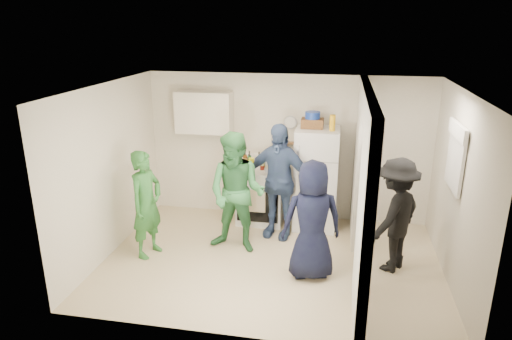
{
  "coord_description": "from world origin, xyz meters",
  "views": [
    {
      "loc": [
        0.87,
        -5.81,
        3.33
      ],
      "look_at": [
        -0.3,
        0.4,
        1.25
      ],
      "focal_mm": 32.0,
      "sensor_mm": 36.0,
      "label": 1
    }
  ],
  "objects_px": {
    "fridge": "(316,179)",
    "person_green_center": "(237,193)",
    "wicker_basket": "(312,123)",
    "person_nook": "(395,215)",
    "yellow_cup_stack_top": "(332,123)",
    "blue_bowl": "(313,115)",
    "person_denim": "(278,181)",
    "stove": "(261,195)",
    "person_navy": "(312,220)",
    "person_green_left": "(147,204)"
  },
  "relations": [
    {
      "from": "fridge",
      "to": "person_green_center",
      "type": "height_order",
      "value": "person_green_center"
    },
    {
      "from": "wicker_basket",
      "to": "person_nook",
      "type": "height_order",
      "value": "wicker_basket"
    },
    {
      "from": "person_green_center",
      "to": "yellow_cup_stack_top",
      "type": "bearing_deg",
      "value": 44.83
    },
    {
      "from": "blue_bowl",
      "to": "yellow_cup_stack_top",
      "type": "bearing_deg",
      "value": -25.11
    },
    {
      "from": "person_green_center",
      "to": "person_denim",
      "type": "distance_m",
      "value": 0.8
    },
    {
      "from": "stove",
      "to": "person_denim",
      "type": "relative_size",
      "value": 0.51
    },
    {
      "from": "wicker_basket",
      "to": "person_denim",
      "type": "distance_m",
      "value": 1.09
    },
    {
      "from": "stove",
      "to": "wicker_basket",
      "type": "bearing_deg",
      "value": 1.38
    },
    {
      "from": "blue_bowl",
      "to": "person_denim",
      "type": "xyz_separation_m",
      "value": [
        -0.47,
        -0.51,
        -0.97
      ]
    },
    {
      "from": "wicker_basket",
      "to": "blue_bowl",
      "type": "distance_m",
      "value": 0.13
    },
    {
      "from": "person_navy",
      "to": "fridge",
      "type": "bearing_deg",
      "value": -103.41
    },
    {
      "from": "person_navy",
      "to": "person_nook",
      "type": "relative_size",
      "value": 1.01
    },
    {
      "from": "blue_bowl",
      "to": "person_navy",
      "type": "distance_m",
      "value": 1.98
    },
    {
      "from": "yellow_cup_stack_top",
      "to": "person_green_center",
      "type": "relative_size",
      "value": 0.14
    },
    {
      "from": "blue_bowl",
      "to": "person_nook",
      "type": "relative_size",
      "value": 0.15
    },
    {
      "from": "person_green_left",
      "to": "blue_bowl",
      "type": "bearing_deg",
      "value": -40.01
    },
    {
      "from": "blue_bowl",
      "to": "person_green_center",
      "type": "height_order",
      "value": "blue_bowl"
    },
    {
      "from": "yellow_cup_stack_top",
      "to": "person_green_left",
      "type": "xyz_separation_m",
      "value": [
        -2.57,
        -1.34,
        -1.01
      ]
    },
    {
      "from": "yellow_cup_stack_top",
      "to": "person_denim",
      "type": "relative_size",
      "value": 0.13
    },
    {
      "from": "fridge",
      "to": "wicker_basket",
      "type": "height_order",
      "value": "wicker_basket"
    },
    {
      "from": "yellow_cup_stack_top",
      "to": "person_denim",
      "type": "height_order",
      "value": "yellow_cup_stack_top"
    },
    {
      "from": "person_green_left",
      "to": "person_green_center",
      "type": "xyz_separation_m",
      "value": [
        1.25,
        0.38,
        0.11
      ]
    },
    {
      "from": "blue_bowl",
      "to": "person_denim",
      "type": "bearing_deg",
      "value": -132.77
    },
    {
      "from": "blue_bowl",
      "to": "person_nook",
      "type": "distance_m",
      "value": 2.07
    },
    {
      "from": "yellow_cup_stack_top",
      "to": "person_green_center",
      "type": "bearing_deg",
      "value": -144.09
    },
    {
      "from": "wicker_basket",
      "to": "person_nook",
      "type": "relative_size",
      "value": 0.22
    },
    {
      "from": "blue_bowl",
      "to": "person_green_center",
      "type": "distance_m",
      "value": 1.78
    },
    {
      "from": "fridge",
      "to": "person_denim",
      "type": "distance_m",
      "value": 0.74
    },
    {
      "from": "stove",
      "to": "blue_bowl",
      "type": "height_order",
      "value": "blue_bowl"
    },
    {
      "from": "stove",
      "to": "person_denim",
      "type": "xyz_separation_m",
      "value": [
        0.36,
        -0.49,
        0.45
      ]
    },
    {
      "from": "wicker_basket",
      "to": "blue_bowl",
      "type": "height_order",
      "value": "blue_bowl"
    },
    {
      "from": "wicker_basket",
      "to": "person_navy",
      "type": "bearing_deg",
      "value": -84.95
    },
    {
      "from": "stove",
      "to": "fridge",
      "type": "distance_m",
      "value": 1.0
    },
    {
      "from": "blue_bowl",
      "to": "person_green_center",
      "type": "bearing_deg",
      "value": -132.1
    },
    {
      "from": "fridge",
      "to": "yellow_cup_stack_top",
      "type": "distance_m",
      "value": 1.0
    },
    {
      "from": "wicker_basket",
      "to": "person_denim",
      "type": "bearing_deg",
      "value": -132.77
    },
    {
      "from": "person_denim",
      "to": "person_navy",
      "type": "relative_size",
      "value": 1.13
    },
    {
      "from": "fridge",
      "to": "yellow_cup_stack_top",
      "type": "height_order",
      "value": "yellow_cup_stack_top"
    },
    {
      "from": "blue_bowl",
      "to": "person_navy",
      "type": "relative_size",
      "value": 0.15
    },
    {
      "from": "wicker_basket",
      "to": "person_denim",
      "type": "xyz_separation_m",
      "value": [
        -0.47,
        -0.51,
        -0.84
      ]
    },
    {
      "from": "wicker_basket",
      "to": "yellow_cup_stack_top",
      "type": "bearing_deg",
      "value": -25.11
    },
    {
      "from": "fridge",
      "to": "person_nook",
      "type": "distance_m",
      "value": 1.66
    },
    {
      "from": "fridge",
      "to": "person_navy",
      "type": "distance_m",
      "value": 1.61
    },
    {
      "from": "person_navy",
      "to": "person_green_left",
      "type": "bearing_deg",
      "value": -19.07
    },
    {
      "from": "blue_bowl",
      "to": "person_navy",
      "type": "height_order",
      "value": "blue_bowl"
    },
    {
      "from": "person_green_left",
      "to": "person_nook",
      "type": "xyz_separation_m",
      "value": [
        3.49,
        0.24,
        0.01
      ]
    },
    {
      "from": "person_green_left",
      "to": "person_green_center",
      "type": "relative_size",
      "value": 0.88
    },
    {
      "from": "stove",
      "to": "person_green_center",
      "type": "height_order",
      "value": "person_green_center"
    },
    {
      "from": "person_green_left",
      "to": "person_green_center",
      "type": "bearing_deg",
      "value": -56.44
    },
    {
      "from": "stove",
      "to": "blue_bowl",
      "type": "relative_size",
      "value": 3.95
    }
  ]
}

